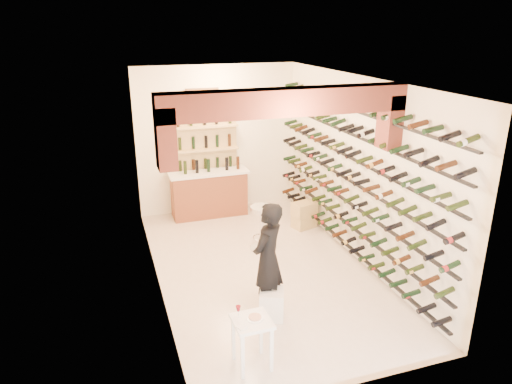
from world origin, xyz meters
TOP-DOWN VIEW (x-y plane):
  - ground at (0.00, 0.00)m, footprint 6.00×6.00m
  - room_shell at (0.00, -0.26)m, footprint 3.52×6.02m
  - wine_rack at (1.53, 0.00)m, footprint 0.32×5.70m
  - back_counter at (-0.30, 2.65)m, footprint 1.70×0.62m
  - back_shelving at (-0.30, 2.89)m, footprint 1.40×0.31m
  - tasting_table at (-0.91, -2.29)m, footprint 0.46×0.46m
  - white_stool at (-0.33, -1.42)m, footprint 0.44×0.44m
  - person at (-0.33, -1.23)m, footprint 0.73×0.72m
  - chrome_barstool at (0.24, 0.68)m, footprint 0.44×0.44m
  - crate_lower at (1.40, 1.37)m, footprint 0.52×0.43m
  - crate_upper at (1.40, 1.37)m, footprint 0.54×0.43m

SIDE VIEW (x-z plane):
  - ground at x=0.00m, z-range 0.00..0.00m
  - crate_lower at x=1.40m, z-range 0.00..0.27m
  - white_stool at x=-0.33m, z-range 0.00..0.43m
  - crate_upper at x=1.40m, z-range 0.27..0.55m
  - chrome_barstool at x=0.24m, z-range 0.07..0.93m
  - back_counter at x=-0.30m, z-range -0.11..1.18m
  - tasting_table at x=-0.91m, z-range 0.14..0.94m
  - person at x=-0.33m, z-range 0.00..1.70m
  - back_shelving at x=-0.30m, z-range -0.19..2.53m
  - wine_rack at x=1.53m, z-range 0.27..2.83m
  - room_shell at x=0.00m, z-range 0.65..3.86m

